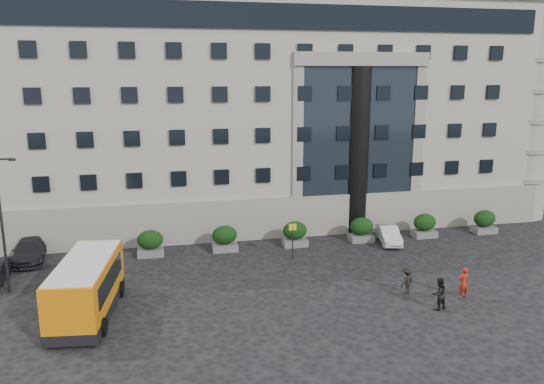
{
  "coord_description": "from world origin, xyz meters",
  "views": [
    {
      "loc": [
        -3.12,
        -28.36,
        12.51
      ],
      "look_at": [
        3.88,
        4.14,
        5.0
      ],
      "focal_mm": 35.0,
      "sensor_mm": 36.0,
      "label": 1
    }
  ],
  "objects_px": {
    "hedge_a": "(150,243)",
    "hedge_d": "(361,229)",
    "hedge_b": "(225,238)",
    "hedge_e": "(425,225)",
    "pedestrian_b": "(439,294)",
    "pedestrian_c": "(407,280)",
    "hedge_c": "(295,234)",
    "pedestrian_a": "(463,283)",
    "parked_car_c": "(29,250)",
    "parked_car_d": "(31,223)",
    "white_taxi": "(389,235)",
    "bus_stop_sign": "(293,235)",
    "red_truck": "(54,207)",
    "street_lamp": "(3,220)",
    "hedge_f": "(484,221)",
    "minibus": "(87,286)"
  },
  "relations": [
    {
      "from": "hedge_a",
      "to": "hedge_d",
      "type": "relative_size",
      "value": 1.0
    },
    {
      "from": "hedge_b",
      "to": "hedge_e",
      "type": "height_order",
      "value": "same"
    },
    {
      "from": "pedestrian_b",
      "to": "pedestrian_c",
      "type": "relative_size",
      "value": 1.14
    },
    {
      "from": "hedge_a",
      "to": "pedestrian_c",
      "type": "distance_m",
      "value": 17.52
    },
    {
      "from": "hedge_c",
      "to": "pedestrian_b",
      "type": "distance_m",
      "value": 13.03
    },
    {
      "from": "pedestrian_a",
      "to": "pedestrian_c",
      "type": "xyz_separation_m",
      "value": [
        -2.84,
        1.24,
        -0.12
      ]
    },
    {
      "from": "hedge_c",
      "to": "parked_car_c",
      "type": "bearing_deg",
      "value": 177.65
    },
    {
      "from": "parked_car_d",
      "to": "parked_car_c",
      "type": "bearing_deg",
      "value": -78.62
    },
    {
      "from": "hedge_a",
      "to": "parked_car_c",
      "type": "bearing_deg",
      "value": 174.62
    },
    {
      "from": "hedge_c",
      "to": "white_taxi",
      "type": "height_order",
      "value": "hedge_c"
    },
    {
      "from": "pedestrian_b",
      "to": "pedestrian_c",
      "type": "xyz_separation_m",
      "value": [
        -0.7,
        2.34,
        -0.11
      ]
    },
    {
      "from": "bus_stop_sign",
      "to": "pedestrian_a",
      "type": "height_order",
      "value": "bus_stop_sign"
    },
    {
      "from": "bus_stop_sign",
      "to": "red_truck",
      "type": "height_order",
      "value": "bus_stop_sign"
    },
    {
      "from": "hedge_a",
      "to": "street_lamp",
      "type": "distance_m",
      "value": 9.89
    },
    {
      "from": "bus_stop_sign",
      "to": "pedestrian_c",
      "type": "distance_m",
      "value": 8.64
    },
    {
      "from": "pedestrian_a",
      "to": "parked_car_c",
      "type": "bearing_deg",
      "value": -34.67
    },
    {
      "from": "red_truck",
      "to": "pedestrian_a",
      "type": "bearing_deg",
      "value": -54.21
    },
    {
      "from": "hedge_a",
      "to": "white_taxi",
      "type": "bearing_deg",
      "value": -2.67
    },
    {
      "from": "hedge_a",
      "to": "pedestrian_a",
      "type": "xyz_separation_m",
      "value": [
        17.4,
        -10.99,
        -0.02
      ]
    },
    {
      "from": "bus_stop_sign",
      "to": "pedestrian_c",
      "type": "height_order",
      "value": "bus_stop_sign"
    },
    {
      "from": "hedge_e",
      "to": "hedge_f",
      "type": "height_order",
      "value": "same"
    },
    {
      "from": "hedge_c",
      "to": "hedge_f",
      "type": "height_order",
      "value": "same"
    },
    {
      "from": "hedge_d",
      "to": "minibus",
      "type": "height_order",
      "value": "minibus"
    },
    {
      "from": "hedge_f",
      "to": "white_taxi",
      "type": "bearing_deg",
      "value": -174.56
    },
    {
      "from": "parked_car_d",
      "to": "pedestrian_b",
      "type": "bearing_deg",
      "value": -38.61
    },
    {
      "from": "hedge_f",
      "to": "bus_stop_sign",
      "type": "distance_m",
      "value": 16.76
    },
    {
      "from": "hedge_c",
      "to": "hedge_f",
      "type": "relative_size",
      "value": 1.0
    },
    {
      "from": "hedge_e",
      "to": "pedestrian_b",
      "type": "height_order",
      "value": "hedge_e"
    },
    {
      "from": "hedge_f",
      "to": "parked_car_d",
      "type": "relative_size",
      "value": 0.34
    },
    {
      "from": "pedestrian_a",
      "to": "parked_car_d",
      "type": "bearing_deg",
      "value": -44.89
    },
    {
      "from": "parked_car_d",
      "to": "bus_stop_sign",
      "type": "bearing_deg",
      "value": -28.98
    },
    {
      "from": "hedge_c",
      "to": "pedestrian_a",
      "type": "distance_m",
      "value": 13.03
    },
    {
      "from": "hedge_c",
      "to": "red_truck",
      "type": "height_order",
      "value": "red_truck"
    },
    {
      "from": "hedge_b",
      "to": "pedestrian_b",
      "type": "relative_size",
      "value": 1.03
    },
    {
      "from": "parked_car_c",
      "to": "street_lamp",
      "type": "bearing_deg",
      "value": -94.68
    },
    {
      "from": "hedge_b",
      "to": "red_truck",
      "type": "bearing_deg",
      "value": 141.58
    },
    {
      "from": "hedge_e",
      "to": "parked_car_c",
      "type": "bearing_deg",
      "value": 178.49
    },
    {
      "from": "hedge_d",
      "to": "parked_car_c",
      "type": "relative_size",
      "value": 0.38
    },
    {
      "from": "hedge_b",
      "to": "street_lamp",
      "type": "height_order",
      "value": "street_lamp"
    },
    {
      "from": "hedge_d",
      "to": "hedge_e",
      "type": "height_order",
      "value": "same"
    },
    {
      "from": "white_taxi",
      "to": "hedge_e",
      "type": "bearing_deg",
      "value": 25.36
    },
    {
      "from": "hedge_a",
      "to": "pedestrian_c",
      "type": "bearing_deg",
      "value": -33.83
    },
    {
      "from": "parked_car_c",
      "to": "pedestrian_b",
      "type": "xyz_separation_m",
      "value": [
        23.29,
        -12.85,
        0.19
      ]
    },
    {
      "from": "hedge_c",
      "to": "parked_car_d",
      "type": "bearing_deg",
      "value": 158.54
    },
    {
      "from": "hedge_b",
      "to": "minibus",
      "type": "bearing_deg",
      "value": -133.15
    },
    {
      "from": "hedge_a",
      "to": "parked_car_d",
      "type": "bearing_deg",
      "value": 140.42
    },
    {
      "from": "pedestrian_a",
      "to": "pedestrian_b",
      "type": "xyz_separation_m",
      "value": [
        -2.15,
        -1.11,
        -0.01
      ]
    },
    {
      "from": "minibus",
      "to": "pedestrian_c",
      "type": "relative_size",
      "value": 4.78
    },
    {
      "from": "red_truck",
      "to": "parked_car_c",
      "type": "bearing_deg",
      "value": -103.79
    },
    {
      "from": "white_taxi",
      "to": "street_lamp",
      "type": "bearing_deg",
      "value": -159.39
    }
  ]
}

